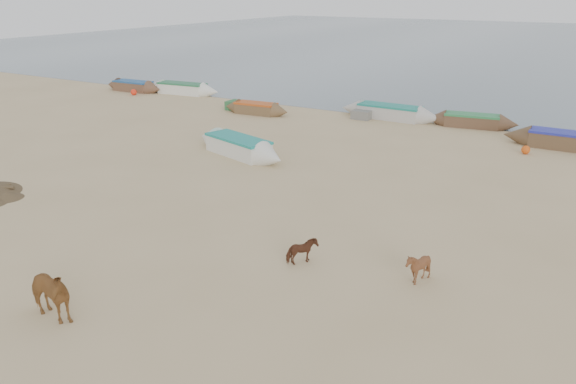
{
  "coord_description": "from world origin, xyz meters",
  "views": [
    {
      "loc": [
        9.78,
        -12.56,
        8.03
      ],
      "look_at": [
        0.0,
        4.0,
        1.0
      ],
      "focal_mm": 35.0,
      "sensor_mm": 36.0,
      "label": 1
    }
  ],
  "objects_px": {
    "cow_adult": "(47,294)",
    "calf_front": "(418,267)",
    "near_canoe": "(238,146)",
    "calf_right": "(303,252)"
  },
  "relations": [
    {
      "from": "cow_adult",
      "to": "calf_front",
      "type": "distance_m",
      "value": 10.02
    },
    {
      "from": "near_canoe",
      "to": "cow_adult",
      "type": "bearing_deg",
      "value": -56.02
    },
    {
      "from": "cow_adult",
      "to": "near_canoe",
      "type": "relative_size",
      "value": 0.27
    },
    {
      "from": "cow_adult",
      "to": "calf_front",
      "type": "xyz_separation_m",
      "value": [
        7.48,
        6.66,
        -0.25
      ]
    },
    {
      "from": "cow_adult",
      "to": "calf_front",
      "type": "height_order",
      "value": "cow_adult"
    },
    {
      "from": "calf_front",
      "to": "calf_right",
      "type": "distance_m",
      "value": 3.48
    },
    {
      "from": "near_canoe",
      "to": "calf_right",
      "type": "bearing_deg",
      "value": -28.78
    },
    {
      "from": "calf_right",
      "to": "near_canoe",
      "type": "distance_m",
      "value": 12.35
    },
    {
      "from": "calf_front",
      "to": "calf_right",
      "type": "height_order",
      "value": "calf_front"
    },
    {
      "from": "cow_adult",
      "to": "calf_right",
      "type": "height_order",
      "value": "cow_adult"
    }
  ]
}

